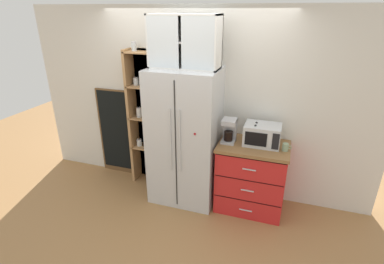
# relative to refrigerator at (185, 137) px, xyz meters

# --- Properties ---
(ground_plane) EXTENTS (10.60, 10.60, 0.00)m
(ground_plane) POSITION_rel_refrigerator_xyz_m (-0.00, -0.02, -0.91)
(ground_plane) COLOR #9E7042
(wall_back_cream) EXTENTS (4.91, 0.10, 2.55)m
(wall_back_cream) POSITION_rel_refrigerator_xyz_m (-0.00, 0.38, 0.36)
(wall_back_cream) COLOR silver
(wall_back_cream) RESTS_ON ground
(refrigerator) EXTENTS (0.88, 0.68, 1.83)m
(refrigerator) POSITION_rel_refrigerator_xyz_m (0.00, 0.00, 0.00)
(refrigerator) COLOR silver
(refrigerator) RESTS_ON ground
(pantry_shelf_column) EXTENTS (0.47, 0.28, 2.09)m
(pantry_shelf_column) POSITION_rel_refrigerator_xyz_m (-0.70, 0.27, 0.12)
(pantry_shelf_column) COLOR brown
(pantry_shelf_column) RESTS_ON ground
(counter_cabinet) EXTENTS (0.88, 0.62, 0.92)m
(counter_cabinet) POSITION_rel_refrigerator_xyz_m (0.90, 0.04, -0.45)
(counter_cabinet) COLOR red
(counter_cabinet) RESTS_ON ground
(microwave) EXTENTS (0.44, 0.33, 0.26)m
(microwave) POSITION_rel_refrigerator_xyz_m (0.99, 0.08, 0.14)
(microwave) COLOR silver
(microwave) RESTS_ON counter_cabinet
(coffee_maker) EXTENTS (0.17, 0.20, 0.31)m
(coffee_maker) POSITION_rel_refrigerator_xyz_m (0.58, 0.04, 0.17)
(coffee_maker) COLOR #B7B7BC
(coffee_maker) RESTS_ON counter_cabinet
(mug_sage) EXTENTS (0.11, 0.07, 0.09)m
(mug_sage) POSITION_rel_refrigerator_xyz_m (1.28, -0.01, 0.06)
(mug_sage) COLOR #8CA37F
(mug_sage) RESTS_ON counter_cabinet
(mug_charcoal) EXTENTS (0.12, 0.08, 0.08)m
(mug_charcoal) POSITION_rel_refrigerator_xyz_m (0.91, 0.11, 0.05)
(mug_charcoal) COLOR #2D2D33
(mug_charcoal) RESTS_ON counter_cabinet
(bottle_clear) EXTENTS (0.07, 0.07, 0.27)m
(bottle_clear) POSITION_rel_refrigerator_xyz_m (0.90, 0.12, 0.13)
(bottle_clear) COLOR silver
(bottle_clear) RESTS_ON counter_cabinet
(bottle_green) EXTENTS (0.06, 0.06, 0.27)m
(bottle_green) POSITION_rel_refrigerator_xyz_m (0.90, 0.02, 0.13)
(bottle_green) COLOR #285B33
(bottle_green) RESTS_ON counter_cabinet
(upper_cabinet) EXTENTS (0.84, 0.32, 0.62)m
(upper_cabinet) POSITION_rel_refrigerator_xyz_m (-0.00, 0.05, 1.22)
(upper_cabinet) COLOR silver
(upper_cabinet) RESTS_ON refrigerator
(chalkboard_menu) EXTENTS (0.60, 0.04, 1.38)m
(chalkboard_menu) POSITION_rel_refrigerator_xyz_m (-1.25, 0.31, -0.22)
(chalkboard_menu) COLOR brown
(chalkboard_menu) RESTS_ON ground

